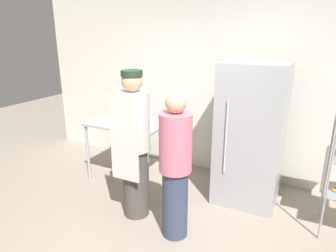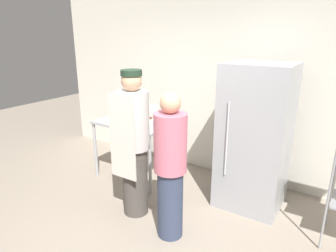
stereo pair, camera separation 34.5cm
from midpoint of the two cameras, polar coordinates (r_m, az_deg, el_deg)
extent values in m
plane|color=gray|center=(3.43, -2.87, -21.99)|extent=(14.00, 14.00, 0.00)
cube|color=silver|center=(4.67, 12.85, 7.64)|extent=(6.40, 0.12, 2.83)
cube|color=#9EA0A5|center=(3.94, 18.65, -2.11)|extent=(0.79, 0.73, 1.84)
cube|color=gray|center=(3.61, 17.23, -3.45)|extent=(0.73, 0.02, 1.51)
cylinder|color=silver|center=(3.63, 13.84, -2.56)|extent=(0.02, 0.02, 0.90)
cylinder|color=#93969B|center=(3.39, 31.61, -7.19)|extent=(0.02, 0.02, 1.83)
cube|color=#9EA0A5|center=(4.48, -4.24, 0.70)|extent=(1.12, 0.74, 0.04)
cylinder|color=#9EA0A5|center=(4.72, -11.62, -4.56)|extent=(0.04, 0.04, 0.87)
cylinder|color=#9EA0A5|center=(4.11, -1.03, -7.62)|extent=(0.04, 0.04, 0.87)
cylinder|color=#9EA0A5|center=(5.18, -6.54, -2.30)|extent=(0.04, 0.04, 0.87)
cylinder|color=#9EA0A5|center=(4.63, 3.55, -4.68)|extent=(0.04, 0.04, 0.87)
cube|color=silver|center=(4.41, -2.07, 1.04)|extent=(0.29, 0.21, 0.05)
cube|color=silver|center=(4.46, -1.29, 2.97)|extent=(0.28, 0.01, 0.21)
torus|color=#513323|center=(4.40, -2.95, 1.51)|extent=(0.08, 0.08, 0.03)
torus|color=#513323|center=(4.34, -1.78, 1.30)|extent=(0.08, 0.08, 0.03)
torus|color=#513323|center=(4.46, -2.36, 1.74)|extent=(0.08, 0.08, 0.03)
torus|color=#513323|center=(4.40, -1.20, 1.54)|extent=(0.08, 0.08, 0.03)
cylinder|color=#99999E|center=(4.61, -4.62, 1.95)|extent=(0.14, 0.14, 0.08)
cylinder|color=#B2BCC1|center=(4.58, -4.66, 3.51)|extent=(0.11, 0.11, 0.18)
cylinder|color=black|center=(4.56, -4.69, 4.70)|extent=(0.11, 0.11, 0.02)
cylinder|color=#47423D|center=(3.73, -3.60, -10.43)|extent=(0.31, 0.31, 0.86)
cylinder|color=beige|center=(3.44, -3.84, 1.02)|extent=(0.38, 0.38, 0.68)
sphere|color=tan|center=(3.34, -4.00, 8.59)|extent=(0.23, 0.23, 0.23)
cube|color=beige|center=(3.34, -5.82, -2.28)|extent=(0.36, 0.02, 0.99)
cylinder|color=#1E3323|center=(3.33, -4.04, 10.08)|extent=(0.24, 0.24, 0.06)
cylinder|color=#333D56|center=(3.37, 3.46, -14.57)|extent=(0.28, 0.28, 0.79)
cylinder|color=#C6667A|center=(3.05, 3.70, -3.30)|extent=(0.34, 0.34, 0.62)
sphere|color=tan|center=(2.93, 3.86, 4.36)|extent=(0.21, 0.21, 0.21)
camera|label=1|loc=(0.17, -87.20, 0.88)|focal=32.00mm
camera|label=2|loc=(0.17, 92.80, -0.88)|focal=32.00mm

